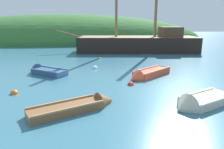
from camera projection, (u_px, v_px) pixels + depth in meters
The scene contains 11 objects.
ground_plane at pixel (182, 91), 10.78m from camera, with size 120.00×120.00×0.00m, color teal.
shore_hill at pixel (65, 41), 38.42m from camera, with size 50.61×18.98×9.35m, color #387033.
sailing_ship at pixel (138, 46), 24.64m from camera, with size 16.20×6.00×11.55m.
rowboat_portside at pixel (44, 72), 14.25m from camera, with size 2.96×2.61×1.01m.
rowboat_center at pixel (199, 103), 8.87m from camera, with size 3.27×2.31×1.10m.
rowboat_far at pixel (147, 75), 13.49m from camera, with size 3.42×3.02×0.92m.
rowboat_near_dock at pixel (79, 107), 8.50m from camera, with size 3.61×2.37×0.88m.
buoy_red at pixel (131, 85), 11.77m from camera, with size 0.37×0.37×0.37m, color red.
buoy_white at pixel (95, 68), 15.89m from camera, with size 0.42×0.42×0.42m, color white.
buoy_yellow at pixel (100, 59), 19.93m from camera, with size 0.29×0.29×0.29m, color yellow.
buoy_orange at pixel (14, 94), 10.34m from camera, with size 0.38×0.38×0.38m, color orange.
Camera 1 is at (-4.83, -9.73, 3.42)m, focal length 34.09 mm.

